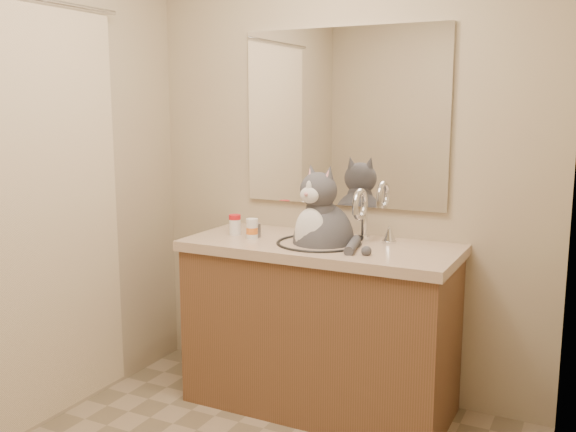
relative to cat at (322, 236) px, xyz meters
The scene contains 8 objects.
room 1.02m from the cat, 90.47° to the right, with size 2.22×2.52×2.42m.
vanity 0.44m from the cat, 151.52° to the right, with size 1.34×0.59×1.12m.
mirror 0.63m from the cat, 91.70° to the left, with size 1.10×0.02×0.90m, color white.
shower_curtain 1.38m from the cat, 140.62° to the right, with size 0.02×1.30×1.93m.
cat is the anchor object (origin of this frame).
pill_bottle_redcap 0.48m from the cat, behind, with size 0.08×0.08×0.11m.
pill_bottle_orange 0.36m from the cat, 169.26° to the right, with size 0.06×0.06×0.10m.
grey_canister 0.36m from the cat, behind, with size 0.05×0.05×0.07m.
Camera 1 is at (1.24, -1.85, 1.52)m, focal length 40.00 mm.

